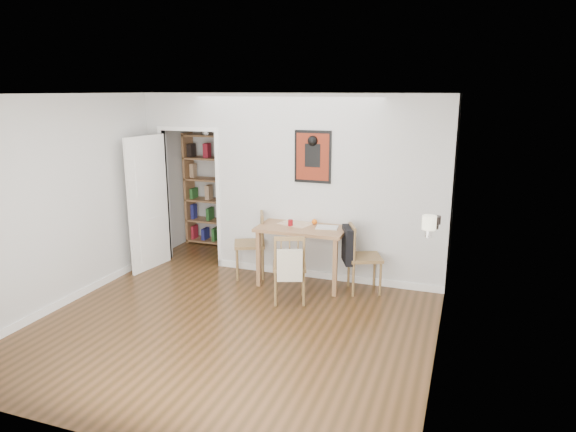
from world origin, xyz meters
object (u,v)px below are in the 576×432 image
at_px(dining_table, 303,233).
at_px(notebook, 327,227).
at_px(chair_front, 289,267).
at_px(bookshelf, 209,190).
at_px(ceramic_jar_a, 434,222).
at_px(chair_right, 363,257).
at_px(chair_left, 250,245).
at_px(ceramic_jar_b, 437,220).
at_px(fireplace, 434,277).
at_px(orange_fruit, 314,222).
at_px(mantel_lamp, 429,224).
at_px(red_glass, 290,223).

height_order(dining_table, notebook, notebook).
xyz_separation_m(chair_front, bookshelf, (-2.18, 1.97, 0.49)).
relative_size(chair_front, ceramic_jar_a, 6.82).
bearing_deg(chair_right, chair_left, 179.06).
relative_size(bookshelf, ceramic_jar_a, 14.44).
distance_m(ceramic_jar_a, ceramic_jar_b, 0.21).
xyz_separation_m(chair_front, fireplace, (1.78, -0.18, 0.15)).
relative_size(orange_fruit, ceramic_jar_b, 0.77).
bearing_deg(mantel_lamp, ceramic_jar_b, 85.12).
distance_m(dining_table, red_glass, 0.23).
height_order(chair_front, orange_fruit, chair_front).
distance_m(chair_left, notebook, 1.20).
xyz_separation_m(dining_table, ceramic_jar_a, (1.76, -0.81, 0.50)).
relative_size(chair_left, red_glass, 10.92).
relative_size(orange_fruit, ceramic_jar_a, 0.56).
bearing_deg(dining_table, ceramic_jar_a, -24.61).
distance_m(bookshelf, orange_fruit, 2.55).
relative_size(bookshelf, fireplace, 1.54).
bearing_deg(bookshelf, orange_fruit, -27.18).
bearing_deg(bookshelf, chair_front, -42.08).
xyz_separation_m(chair_front, mantel_lamp, (1.70, -0.51, 0.84)).
height_order(fireplace, ceramic_jar_b, ceramic_jar_b).
xyz_separation_m(fireplace, notebook, (-1.48, 0.86, 0.22)).
relative_size(chair_right, chair_front, 1.02).
distance_m(red_glass, notebook, 0.51).
distance_m(dining_table, fireplace, 2.00).
bearing_deg(orange_fruit, mantel_lamp, -39.14).
xyz_separation_m(chair_left, notebook, (1.15, 0.01, 0.36)).
bearing_deg(orange_fruit, red_glass, -146.82).
distance_m(chair_right, notebook, 0.63).
relative_size(dining_table, chair_left, 1.28).
height_order(chair_left, chair_front, chair_left).
height_order(fireplace, notebook, fireplace).
bearing_deg(red_glass, mantel_lamp, -30.66).
relative_size(dining_table, chair_front, 1.33).
xyz_separation_m(notebook, ceramic_jar_b, (1.46, -0.61, 0.38)).
bearing_deg(fireplace, notebook, 149.77).
xyz_separation_m(chair_right, ceramic_jar_b, (0.94, -0.57, 0.73)).
bearing_deg(ceramic_jar_a, dining_table, 155.39).
bearing_deg(chair_right, ceramic_jar_a, -40.44).
bearing_deg(ceramic_jar_a, chair_front, 175.48).
height_order(orange_fruit, notebook, orange_fruit).
bearing_deg(notebook, ceramic_jar_a, -29.79).
bearing_deg(mantel_lamp, notebook, 139.68).
bearing_deg(chair_right, bookshelf, 156.10).
xyz_separation_m(chair_left, fireplace, (2.62, -0.85, 0.14)).
relative_size(red_glass, ceramic_jar_b, 0.90).
xyz_separation_m(dining_table, orange_fruit, (0.12, 0.14, 0.14)).
height_order(chair_right, bookshelf, bookshelf).
bearing_deg(ceramic_jar_b, chair_left, 167.00).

